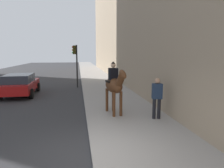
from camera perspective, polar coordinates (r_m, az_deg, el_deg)
The scene contains 5 objects.
sidewalk_slab at distance 6.13m, azimuth 11.82°, elevation -18.11°, with size 120.00×3.55×0.12m, color gray.
mounted_horse_near at distance 8.81m, azimuth 0.65°, elevation -0.24°, with size 2.14×0.84×2.34m.
pedestrian_greeting at distance 8.42m, azimuth 12.67°, elevation -3.24°, with size 0.32×0.44×1.70m.
car_near_lane at distance 14.81m, azimuth -24.69°, elevation -0.05°, with size 4.20×2.12×1.44m.
traffic_light_near_curb at distance 16.77m, azimuth -10.30°, elevation 7.01°, with size 0.20×0.44×3.50m.
Camera 1 is at (-5.08, 0.30, 2.80)m, focal length 32.15 mm.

